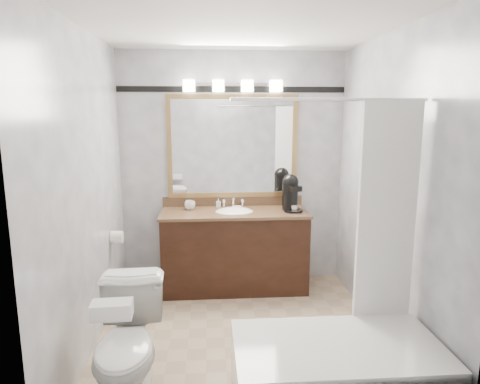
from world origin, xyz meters
name	(u,v)px	position (x,y,z in m)	size (l,w,h in m)	color
room	(242,192)	(0.00, 0.00, 1.25)	(2.42, 2.62, 2.52)	tan
vanity	(234,249)	(0.00, 1.02, 0.44)	(1.53, 0.58, 0.97)	black
mirror	(233,147)	(0.00, 1.28, 1.50)	(1.40, 0.04, 1.10)	#A27E49
vanity_light_bar	(233,86)	(0.00, 1.23, 2.13)	(1.02, 0.14, 0.12)	silver
accent_stripe	(232,89)	(0.00, 1.29, 2.10)	(2.40, 0.01, 0.06)	black
bathtub	(340,366)	(0.55, -0.90, 0.28)	(1.30, 0.75, 1.96)	white
tp_roll	(117,237)	(-1.14, 0.66, 0.70)	(0.12, 0.12, 0.11)	white
toilet	(128,347)	(-0.79, -0.75, 0.39)	(0.43, 0.76, 0.78)	white
tissue_box	(112,310)	(-0.79, -1.12, 0.82)	(0.22, 0.12, 0.09)	white
coffee_maker	(291,192)	(0.59, 1.00, 1.05)	(0.21, 0.25, 0.38)	black
cup_left	(190,206)	(-0.46, 1.12, 0.89)	(0.11, 0.11, 0.09)	white
cup_right	(190,204)	(-0.47, 1.21, 0.89)	(0.08, 0.08, 0.08)	white
soap_bottle_a	(218,203)	(-0.16, 1.22, 0.90)	(0.04, 0.04, 0.09)	white
soap_bar	(237,207)	(0.03, 1.13, 0.86)	(0.09, 0.06, 0.03)	beige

